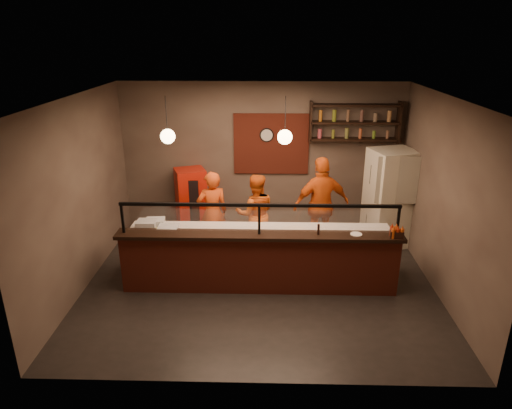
{
  "coord_description": "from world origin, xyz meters",
  "views": [
    {
      "loc": [
        0.13,
        -7.07,
        4.14
      ],
      "look_at": [
        -0.07,
        0.3,
        1.34
      ],
      "focal_mm": 32.0,
      "sensor_mm": 36.0,
      "label": 1
    }
  ],
  "objects_px": {
    "cook_mid": "(255,214)",
    "cook_right": "(321,205)",
    "condiment_caddy": "(397,234)",
    "fridge": "(390,198)",
    "pizza_dough": "(294,231)",
    "cook_left": "(212,213)",
    "red_cooler": "(191,201)",
    "pepper_mill": "(318,229)",
    "wall_clock": "(267,135)"
  },
  "relations": [
    {
      "from": "cook_left",
      "to": "cook_mid",
      "type": "relative_size",
      "value": 1.04
    },
    {
      "from": "red_cooler",
      "to": "condiment_caddy",
      "type": "distance_m",
      "value": 4.51
    },
    {
      "from": "cook_mid",
      "to": "condiment_caddy",
      "type": "relative_size",
      "value": 7.77
    },
    {
      "from": "cook_left",
      "to": "red_cooler",
      "type": "height_order",
      "value": "cook_left"
    },
    {
      "from": "cook_mid",
      "to": "red_cooler",
      "type": "distance_m",
      "value": 1.7
    },
    {
      "from": "cook_mid",
      "to": "fridge",
      "type": "distance_m",
      "value": 2.75
    },
    {
      "from": "fridge",
      "to": "red_cooler",
      "type": "xyz_separation_m",
      "value": [
        -4.12,
        0.49,
        -0.28
      ]
    },
    {
      "from": "wall_clock",
      "to": "fridge",
      "type": "bearing_deg",
      "value": -17.7
    },
    {
      "from": "fridge",
      "to": "pepper_mill",
      "type": "xyz_separation_m",
      "value": [
        -1.64,
        -1.96,
        0.16
      ]
    },
    {
      "from": "cook_mid",
      "to": "pepper_mill",
      "type": "distance_m",
      "value": 1.88
    },
    {
      "from": "pepper_mill",
      "to": "pizza_dough",
      "type": "bearing_deg",
      "value": 126.59
    },
    {
      "from": "cook_mid",
      "to": "cook_left",
      "type": "bearing_deg",
      "value": -3.44
    },
    {
      "from": "cook_left",
      "to": "pepper_mill",
      "type": "relative_size",
      "value": 9.33
    },
    {
      "from": "wall_clock",
      "to": "cook_mid",
      "type": "bearing_deg",
      "value": -99.29
    },
    {
      "from": "cook_left",
      "to": "cook_mid",
      "type": "height_order",
      "value": "cook_left"
    },
    {
      "from": "cook_left",
      "to": "red_cooler",
      "type": "xyz_separation_m",
      "value": [
        -0.58,
        0.98,
        -0.12
      ]
    },
    {
      "from": "fridge",
      "to": "pizza_dough",
      "type": "height_order",
      "value": "fridge"
    },
    {
      "from": "cook_mid",
      "to": "red_cooler",
      "type": "relative_size",
      "value": 1.13
    },
    {
      "from": "condiment_caddy",
      "to": "red_cooler",
      "type": "bearing_deg",
      "value": 145.94
    },
    {
      "from": "condiment_caddy",
      "to": "pepper_mill",
      "type": "distance_m",
      "value": 1.24
    },
    {
      "from": "cook_right",
      "to": "pepper_mill",
      "type": "relative_size",
      "value": 10.79
    },
    {
      "from": "cook_right",
      "to": "fridge",
      "type": "bearing_deg",
      "value": -179.87
    },
    {
      "from": "cook_left",
      "to": "pepper_mill",
      "type": "bearing_deg",
      "value": 123.4
    },
    {
      "from": "wall_clock",
      "to": "pepper_mill",
      "type": "xyz_separation_m",
      "value": [
        0.86,
        -2.75,
        -0.95
      ]
    },
    {
      "from": "cook_mid",
      "to": "condiment_caddy",
      "type": "bearing_deg",
      "value": 139.21
    },
    {
      "from": "cook_left",
      "to": "fridge",
      "type": "distance_m",
      "value": 3.58
    },
    {
      "from": "fridge",
      "to": "pizza_dough",
      "type": "relative_size",
      "value": 4.49
    },
    {
      "from": "fridge",
      "to": "cook_left",
      "type": "bearing_deg",
      "value": 171.69
    },
    {
      "from": "pizza_dough",
      "to": "pepper_mill",
      "type": "height_order",
      "value": "pepper_mill"
    },
    {
      "from": "cook_mid",
      "to": "fridge",
      "type": "bearing_deg",
      "value": -176.94
    },
    {
      "from": "cook_left",
      "to": "red_cooler",
      "type": "distance_m",
      "value": 1.15
    },
    {
      "from": "wall_clock",
      "to": "condiment_caddy",
      "type": "distance_m",
      "value": 3.65
    },
    {
      "from": "red_cooler",
      "to": "fridge",
      "type": "bearing_deg",
      "value": -27.21
    },
    {
      "from": "cook_right",
      "to": "pepper_mill",
      "type": "xyz_separation_m",
      "value": [
        -0.23,
        -1.59,
        0.19
      ]
    },
    {
      "from": "wall_clock",
      "to": "red_cooler",
      "type": "relative_size",
      "value": 0.21
    },
    {
      "from": "cook_left",
      "to": "cook_mid",
      "type": "xyz_separation_m",
      "value": [
        0.84,
        0.04,
        -0.03
      ]
    },
    {
      "from": "wall_clock",
      "to": "cook_right",
      "type": "distance_m",
      "value": 1.95
    },
    {
      "from": "wall_clock",
      "to": "cook_right",
      "type": "height_order",
      "value": "wall_clock"
    },
    {
      "from": "fridge",
      "to": "pepper_mill",
      "type": "bearing_deg",
      "value": -146.24
    },
    {
      "from": "cook_left",
      "to": "pizza_dough",
      "type": "xyz_separation_m",
      "value": [
        1.54,
        -0.98,
        0.07
      ]
    },
    {
      "from": "cook_mid",
      "to": "cook_right",
      "type": "xyz_separation_m",
      "value": [
        1.29,
        0.09,
        0.16
      ]
    },
    {
      "from": "cook_right",
      "to": "fridge",
      "type": "xyz_separation_m",
      "value": [
        1.42,
        0.36,
        0.03
      ]
    },
    {
      "from": "cook_left",
      "to": "cook_right",
      "type": "relative_size",
      "value": 0.86
    },
    {
      "from": "cook_mid",
      "to": "pizza_dough",
      "type": "xyz_separation_m",
      "value": [
        0.7,
        -1.02,
        0.1
      ]
    },
    {
      "from": "cook_mid",
      "to": "pizza_dough",
      "type": "bearing_deg",
      "value": 118.17
    },
    {
      "from": "fridge",
      "to": "condiment_caddy",
      "type": "distance_m",
      "value": 2.07
    },
    {
      "from": "red_cooler",
      "to": "pizza_dough",
      "type": "xyz_separation_m",
      "value": [
        2.12,
        -1.96,
        0.19
      ]
    },
    {
      "from": "cook_left",
      "to": "cook_right",
      "type": "bearing_deg",
      "value": 164.42
    },
    {
      "from": "pepper_mill",
      "to": "fridge",
      "type": "bearing_deg",
      "value": 50.0
    },
    {
      "from": "cook_mid",
      "to": "red_cooler",
      "type": "xyz_separation_m",
      "value": [
        -1.42,
        0.94,
        -0.09
      ]
    }
  ]
}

